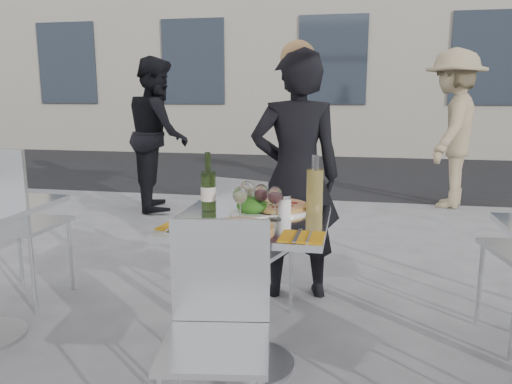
% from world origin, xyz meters
% --- Properties ---
extents(ground, '(80.00, 80.00, 0.00)m').
position_xyz_m(ground, '(0.00, 0.00, 0.00)').
color(ground, slate).
extents(street_asphalt, '(24.00, 5.00, 0.00)m').
position_xyz_m(street_asphalt, '(0.00, 6.50, 0.00)').
color(street_asphalt, black).
rests_on(street_asphalt, ground).
extents(main_table, '(0.72, 0.72, 0.75)m').
position_xyz_m(main_table, '(0.00, 0.00, 0.54)').
color(main_table, '#B7BABF').
rests_on(main_table, ground).
extents(chair_far, '(0.51, 0.51, 0.88)m').
position_xyz_m(chair_far, '(-0.12, 0.44, 0.52)').
color(chair_far, silver).
rests_on(chair_far, ground).
extents(chair_near, '(0.44, 0.45, 0.85)m').
position_xyz_m(chair_near, '(-0.02, -0.53, 0.51)').
color(chair_near, silver).
rests_on(chair_near, ground).
extents(side_chair_lfar, '(0.47, 0.49, 1.01)m').
position_xyz_m(side_chair_lfar, '(-1.60, 0.42, 0.60)').
color(side_chair_lfar, silver).
rests_on(side_chair_lfar, ground).
extents(woman_diner, '(0.65, 0.50, 1.60)m').
position_xyz_m(woman_diner, '(0.11, 0.95, 0.80)').
color(woman_diner, black).
rests_on(woman_diner, ground).
extents(pedestrian_a, '(0.93, 1.03, 1.73)m').
position_xyz_m(pedestrian_a, '(-1.74, 3.22, 0.87)').
color(pedestrian_a, black).
rests_on(pedestrian_a, ground).
extents(pedestrian_b, '(1.04, 1.34, 1.83)m').
position_xyz_m(pedestrian_b, '(1.59, 3.96, 0.92)').
color(pedestrian_b, tan).
rests_on(pedestrian_b, ground).
extents(pizza_near, '(0.31, 0.31, 0.02)m').
position_xyz_m(pizza_near, '(-0.01, -0.19, 0.76)').
color(pizza_near, tan).
rests_on(pizza_near, main_table).
extents(pizza_far, '(0.34, 0.34, 0.03)m').
position_xyz_m(pizza_far, '(0.10, 0.22, 0.77)').
color(pizza_far, white).
rests_on(pizza_far, main_table).
extents(salad_plate, '(0.22, 0.22, 0.09)m').
position_xyz_m(salad_plate, '(-0.01, 0.09, 0.79)').
color(salad_plate, white).
rests_on(salad_plate, main_table).
extents(wine_bottle, '(0.07, 0.08, 0.29)m').
position_xyz_m(wine_bottle, '(-0.23, 0.12, 0.86)').
color(wine_bottle, '#36521E').
rests_on(wine_bottle, main_table).
extents(carafe, '(0.08, 0.08, 0.29)m').
position_xyz_m(carafe, '(0.29, 0.15, 0.87)').
color(carafe, '#D1BA59').
rests_on(carafe, main_table).
extents(sugar_shaker, '(0.06, 0.06, 0.11)m').
position_xyz_m(sugar_shaker, '(0.15, 0.06, 0.80)').
color(sugar_shaker, white).
rests_on(sugar_shaker, main_table).
extents(wineglass_white_a, '(0.07, 0.07, 0.16)m').
position_xyz_m(wineglass_white_a, '(-0.04, -0.01, 0.86)').
color(wineglass_white_a, white).
rests_on(wineglass_white_a, main_table).
extents(wineglass_white_b, '(0.07, 0.07, 0.16)m').
position_xyz_m(wineglass_white_b, '(-0.04, 0.13, 0.86)').
color(wineglass_white_b, white).
rests_on(wineglass_white_b, main_table).
extents(wineglass_red_a, '(0.07, 0.07, 0.16)m').
position_xyz_m(wineglass_red_a, '(0.04, 0.06, 0.86)').
color(wineglass_red_a, white).
rests_on(wineglass_red_a, main_table).
extents(wineglass_red_b, '(0.07, 0.07, 0.16)m').
position_xyz_m(wineglass_red_b, '(0.12, 0.01, 0.86)').
color(wineglass_red_b, white).
rests_on(wineglass_red_b, main_table).
extents(napkin_left, '(0.20, 0.20, 0.01)m').
position_xyz_m(napkin_left, '(-0.27, -0.18, 0.75)').
color(napkin_left, orange).
rests_on(napkin_left, main_table).
extents(napkin_right, '(0.18, 0.20, 0.01)m').
position_xyz_m(napkin_right, '(0.27, -0.25, 0.75)').
color(napkin_right, orange).
rests_on(napkin_right, main_table).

